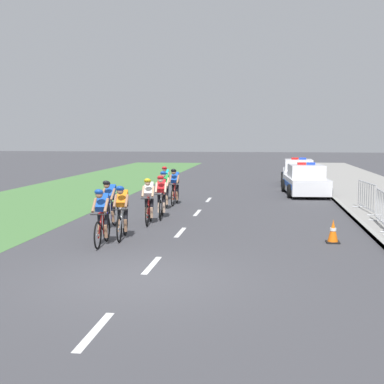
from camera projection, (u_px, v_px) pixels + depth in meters
ground_plane at (140, 279)px, 10.60m from camera, size 160.00×160.00×0.00m
kerb_edge at (333, 198)px, 23.62m from camera, size 0.16×60.00×0.13m
grass_verge at (58, 195)px, 25.41m from camera, size 7.00×60.00×0.01m
lane_markings_centre at (180, 232)px, 15.63m from camera, size 0.14×17.60×0.01m
cyclist_lead at (102, 216)px, 13.72m from camera, size 0.44×1.72×1.56m
cyclist_second at (122, 211)px, 14.59m from camera, size 0.45×1.72×1.56m
cyclist_third at (110, 203)px, 16.23m from camera, size 0.42×1.72×1.56m
cyclist_fourth at (149, 200)px, 17.02m from camera, size 0.45×1.72×1.56m
cyclist_fifth at (161, 196)px, 18.21m from camera, size 0.45×1.72×1.56m
cyclist_sixth at (164, 190)px, 20.34m from camera, size 0.42×1.72×1.56m
cyclist_seventh at (175, 186)px, 21.77m from camera, size 0.42×1.72×1.56m
cyclist_eighth at (165, 183)px, 23.37m from camera, size 0.44×1.72×1.56m
police_car_nearest at (306, 181)px, 25.33m from camera, size 2.22×4.51×1.59m
police_car_second at (298, 173)px, 30.70m from camera, size 2.09×4.45×1.59m
crowd_barrier_middle at (383, 209)px, 15.90m from camera, size 0.59×2.32×1.07m
crowd_barrier_rear at (367, 197)px, 19.09m from camera, size 0.67×2.32×1.07m
traffic_cone_near at (333, 232)px, 14.08m from camera, size 0.36×0.36×0.64m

